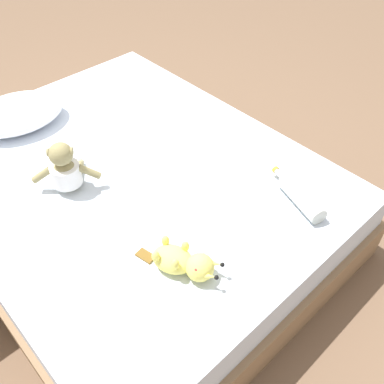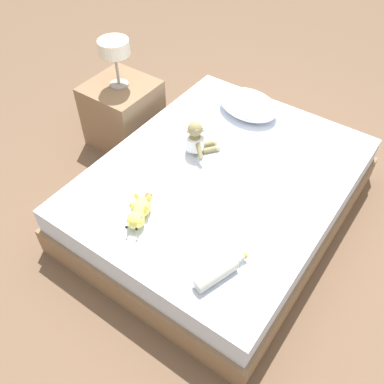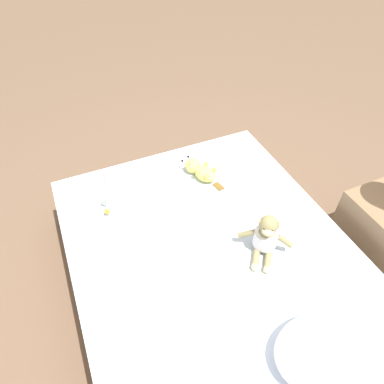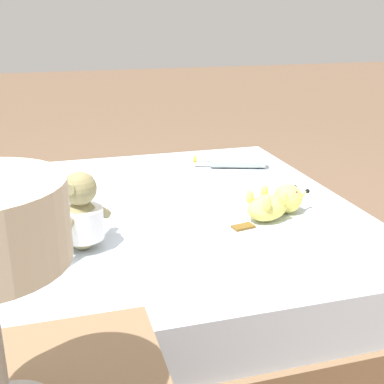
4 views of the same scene
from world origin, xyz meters
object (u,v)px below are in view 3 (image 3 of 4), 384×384
Objects in this scene: bed at (213,274)px; pillow at (330,352)px; plush_monkey at (266,238)px; glass_bottle at (109,189)px; plush_yellow_creature at (200,170)px.

bed is 3.61× the size of pillow.
bed is 7.21× the size of plush_monkey.
glass_bottle is (0.58, -1.30, -0.03)m from pillow.
plush_monkey is 0.81× the size of plush_yellow_creature.
bed is 0.72m from pillow.
pillow is 0.57m from plush_monkey.
pillow is 1.62× the size of glass_bottle.
bed is at bearing 120.73° from glass_bottle.
plush_monkey is 0.66m from plush_yellow_creature.
pillow is 1.61× the size of plush_yellow_creature.
plush_monkey is at bearing 163.45° from bed.
bed is at bearing -73.60° from pillow.
bed is 0.39m from plush_monkey.
glass_bottle is at bearing -48.92° from plush_monkey.
plush_monkey is at bearing 131.08° from glass_bottle.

